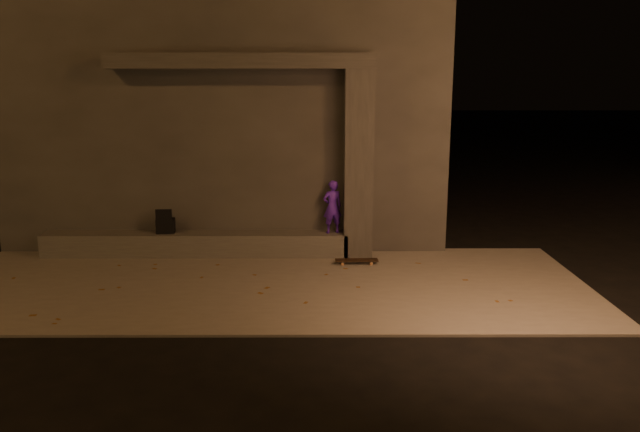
{
  "coord_description": "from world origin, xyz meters",
  "views": [
    {
      "loc": [
        0.92,
        -8.17,
        3.48
      ],
      "look_at": [
        0.95,
        2.0,
        1.22
      ],
      "focal_mm": 35.0,
      "sensor_mm": 36.0,
      "label": 1
    }
  ],
  "objects_px": {
    "skateboarder": "(332,207)",
    "skateboard": "(357,260)",
    "backpack": "(166,224)",
    "column": "(358,165)"
  },
  "relations": [
    {
      "from": "skateboarder",
      "to": "backpack",
      "type": "distance_m",
      "value": 3.3
    },
    {
      "from": "column",
      "to": "skateboard",
      "type": "height_order",
      "value": "column"
    },
    {
      "from": "column",
      "to": "skateboarder",
      "type": "xyz_separation_m",
      "value": [
        -0.5,
        0.0,
        -0.83
      ]
    },
    {
      "from": "skateboarder",
      "to": "backpack",
      "type": "height_order",
      "value": "skateboarder"
    },
    {
      "from": "backpack",
      "to": "skateboard",
      "type": "relative_size",
      "value": 0.61
    },
    {
      "from": "skateboarder",
      "to": "skateboard",
      "type": "bearing_deg",
      "value": 106.89
    },
    {
      "from": "column",
      "to": "backpack",
      "type": "relative_size",
      "value": 7.29
    },
    {
      "from": "column",
      "to": "skateboard",
      "type": "bearing_deg",
      "value": -94.69
    },
    {
      "from": "skateboarder",
      "to": "backpack",
      "type": "xyz_separation_m",
      "value": [
        -3.28,
        0.0,
        -0.35
      ]
    },
    {
      "from": "column",
      "to": "backpack",
      "type": "height_order",
      "value": "column"
    }
  ]
}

